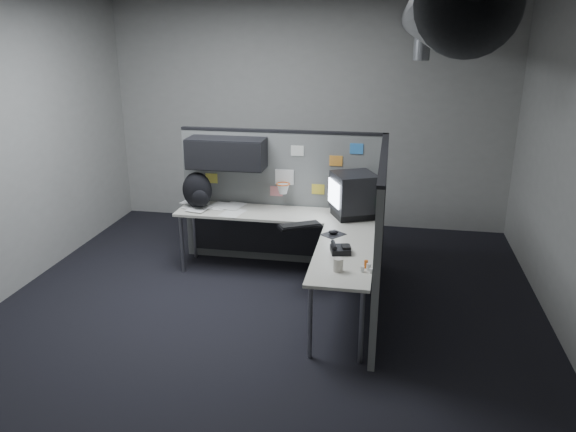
% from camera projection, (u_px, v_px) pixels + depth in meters
% --- Properties ---
extents(room, '(5.62, 5.62, 3.22)m').
position_uv_depth(room, '(325.00, 106.00, 5.00)').
color(room, black).
rests_on(room, ground).
extents(partition_back, '(2.44, 0.42, 1.63)m').
position_uv_depth(partition_back, '(267.00, 184.00, 6.64)').
color(partition_back, slate).
rests_on(partition_back, ground).
extents(partition_right, '(0.07, 2.23, 1.63)m').
position_uv_depth(partition_right, '(380.00, 235.00, 5.51)').
color(partition_right, slate).
rests_on(partition_right, ground).
extents(desk, '(2.31, 2.11, 0.73)m').
position_uv_depth(desk, '(293.00, 232.00, 6.20)').
color(desk, beige).
rests_on(desk, ground).
extents(monitor, '(0.58, 0.58, 0.50)m').
position_uv_depth(monitor, '(353.00, 195.00, 6.23)').
color(monitor, black).
rests_on(monitor, desk).
extents(keyboard, '(0.47, 0.37, 0.04)m').
position_uv_depth(keyboard, '(300.00, 226.00, 5.98)').
color(keyboard, black).
rests_on(keyboard, desk).
extents(mouse, '(0.27, 0.28, 0.05)m').
position_uv_depth(mouse, '(333.00, 233.00, 5.77)').
color(mouse, black).
rests_on(mouse, desk).
extents(phone, '(0.22, 0.23, 0.09)m').
position_uv_depth(phone, '(340.00, 249.00, 5.31)').
color(phone, black).
rests_on(phone, desk).
extents(bottles, '(0.11, 0.14, 0.07)m').
position_uv_depth(bottles, '(367.00, 267.00, 4.93)').
color(bottles, silver).
rests_on(bottles, desk).
extents(cup, '(0.09, 0.09, 0.12)m').
position_uv_depth(cup, '(338.00, 265.00, 4.90)').
color(cup, '#BBB4A5').
rests_on(cup, desk).
extents(papers, '(0.87, 0.67, 0.02)m').
position_uv_depth(papers, '(212.00, 206.00, 6.64)').
color(papers, white).
rests_on(papers, desk).
extents(backpack, '(0.39, 0.36, 0.43)m').
position_uv_depth(backpack, '(197.00, 191.00, 6.55)').
color(backpack, black).
rests_on(backpack, desk).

